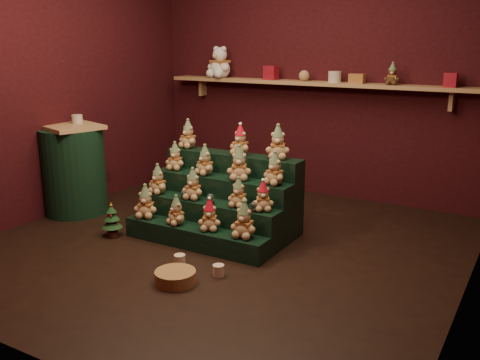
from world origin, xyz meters
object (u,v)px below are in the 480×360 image
Objects in this scene: mug_left at (180,260)px; wicker_basket at (175,277)px; mug_right at (219,270)px; white_bear at (220,58)px; riser_tier_front at (195,237)px; snow_globe_b at (211,199)px; brown_bear at (392,74)px; snow_globe_c at (253,207)px; mini_christmas_tree at (112,220)px; side_table at (74,170)px; snow_globe_a at (184,195)px.

wicker_basket reaches higher than mug_left.
white_bear is (-1.48, 2.38, 1.51)m from mug_right.
white_bear reaches higher than riser_tier_front.
snow_globe_b reaches higher than mug_right.
brown_bear is (1.11, 1.98, 1.34)m from riser_tier_front.
wicker_basket is at bearing -103.64° from snow_globe_c.
mini_christmas_tree is at bearing -168.31° from riser_tier_front.
riser_tier_front is 1.50× the size of side_table.
white_bear reaches higher than mug_right.
snow_globe_c reaches higher than mug_right.
snow_globe_c is at bearing 76.36° from wicker_basket.
white_bear is at bearing 121.95° from mug_right.
mug_left is at bearing -13.58° from mini_christmas_tree.
brown_bear is at bearing 14.07° from white_bear.
snow_globe_b is 0.31× the size of wicker_basket.
snow_globe_b is 0.10× the size of side_table.
riser_tier_front reaches higher than mug_right.
side_table reaches higher than mug_left.
riser_tier_front is 4.51× the size of wicker_basket.
side_table is 2.16m from wicker_basket.
mug_left is (0.94, -0.23, -0.11)m from mini_christmas_tree.
snow_globe_a is at bearing 122.00° from wicker_basket.
mug_left is (-0.37, -0.56, -0.36)m from snow_globe_c.
snow_globe_b is at bearing -127.01° from brown_bear.
snow_globe_a reaches higher than mini_christmas_tree.
snow_globe_a is 0.26× the size of mini_christmas_tree.
side_table is at bearing 173.82° from riser_tier_front.
white_bear reaches higher than side_table.
snow_globe_a is 0.18× the size of white_bear.
side_table is at bearing 179.50° from snow_globe_c.
snow_globe_b is 0.44× the size of brown_bear.
snow_globe_b is 1.10× the size of snow_globe_c.
side_table reaches higher than snow_globe_c.
mug_left is 2.92m from brown_bear.
snow_globe_c is at bearing 56.53° from mug_left.
snow_globe_a is at bearing 180.00° from snow_globe_c.
snow_globe_a is 0.90× the size of mug_left.
wicker_basket is 0.66× the size of white_bear.
snow_globe_b reaches higher than wicker_basket.
snow_globe_a is 0.96× the size of snow_globe_c.
mug_right is (1.32, -0.23, -0.11)m from mini_christmas_tree.
riser_tier_front is at bearing -35.42° from snow_globe_a.
snow_globe_c is at bearing -0.00° from snow_globe_a.
side_table is at bearing -154.09° from brown_bear.
brown_bear is at bearing 60.71° from riser_tier_front.
snow_globe_c is 0.09× the size of side_table.
riser_tier_front is 0.61m from snow_globe_c.
mini_christmas_tree is (0.84, -0.35, -0.30)m from side_table.
white_bear reaches higher than mini_christmas_tree.
mug_left is at bearing -123.47° from snow_globe_c.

